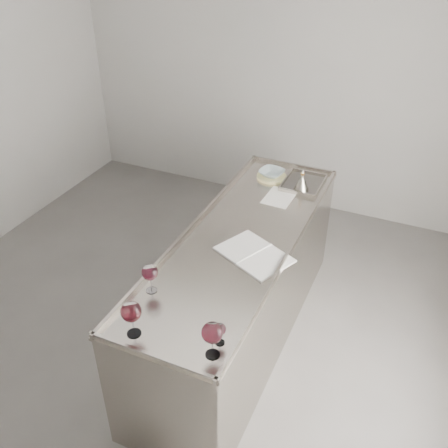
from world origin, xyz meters
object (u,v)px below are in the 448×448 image
at_px(wine_glass_right, 212,333).
at_px(notebook, 254,254).
at_px(wine_glass_middle, 131,312).
at_px(counter, 240,289).
at_px(wine_glass_small, 220,330).
at_px(wine_glass_left, 150,273).
at_px(wine_funnel, 302,183).
at_px(ceramic_bowl, 272,173).

distance_m(wine_glass_right, notebook, 0.91).
bearing_deg(wine_glass_middle, counter, 80.62).
bearing_deg(notebook, wine_glass_small, -56.53).
height_order(wine_glass_left, notebook, wine_glass_left).
distance_m(wine_glass_right, wine_glass_small, 0.11).
bearing_deg(wine_funnel, counter, -102.81).
xyz_separation_m(wine_glass_middle, notebook, (0.34, 0.93, -0.15)).
xyz_separation_m(counter, wine_glass_small, (0.27, -0.95, 0.56)).
distance_m(wine_glass_middle, notebook, 1.00).
height_order(wine_glass_right, ceramic_bowl, wine_glass_right).
bearing_deg(wine_glass_small, wine_glass_left, 158.72).
bearing_deg(notebook, wine_glass_left, -101.50).
xyz_separation_m(wine_glass_small, notebook, (-0.12, 0.80, -0.09)).
bearing_deg(counter, wine_glass_small, -73.88).
distance_m(notebook, wine_funnel, 0.98).
relative_size(wine_glass_middle, wine_glass_small, 1.64).
distance_m(counter, wine_glass_left, 0.99).
bearing_deg(wine_glass_small, counter, 106.12).
relative_size(notebook, wine_funnel, 2.97).
xyz_separation_m(wine_glass_left, wine_funnel, (0.46, 1.56, -0.08)).
height_order(wine_glass_middle, notebook, wine_glass_middle).
xyz_separation_m(counter, wine_glass_left, (-0.28, -0.74, 0.60)).
relative_size(wine_glass_middle, ceramic_bowl, 1.09).
distance_m(wine_glass_middle, wine_glass_right, 0.46).
bearing_deg(counter, notebook, -44.10).
relative_size(counter, wine_glass_left, 12.62).
relative_size(wine_glass_small, ceramic_bowl, 0.67).
height_order(counter, wine_glass_right, wine_glass_right).
xyz_separation_m(counter, wine_glass_middle, (-0.18, -1.08, 0.62)).
relative_size(wine_glass_left, notebook, 0.34).
distance_m(counter, wine_glass_small, 1.14).
relative_size(wine_glass_right, wine_glass_small, 1.61).
bearing_deg(wine_glass_left, ceramic_bowl, 84.02).
height_order(wine_glass_middle, wine_funnel, wine_glass_middle).
bearing_deg(wine_glass_left, wine_glass_middle, -74.30).
bearing_deg(wine_funnel, wine_glass_small, -87.17).
bearing_deg(wine_glass_middle, wine_glass_small, 15.97).
relative_size(wine_glass_right, ceramic_bowl, 1.07).
relative_size(counter, wine_glass_small, 17.98).
height_order(wine_glass_right, wine_funnel, wine_glass_right).
xyz_separation_m(wine_glass_left, wine_glass_right, (0.55, -0.30, 0.02)).
xyz_separation_m(counter, wine_funnel, (0.19, 0.82, 0.53)).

